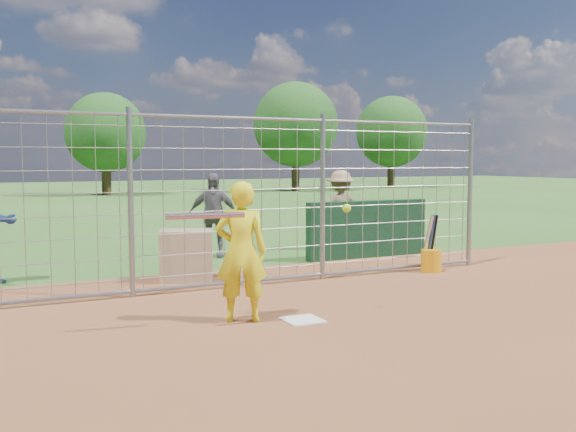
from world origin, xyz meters
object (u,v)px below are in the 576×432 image
batter (241,252)px  bystander_c (341,210)px  bystander_b (213,215)px  equipment_bin (187,256)px  bucket_with_bats (431,258)px

batter → bystander_c: bearing=-107.8°
bystander_b → bystander_c: 2.77m
equipment_bin → bystander_c: bearing=46.3°
batter → bystander_c: size_ratio=0.99×
batter → bystander_c: 6.25m
bystander_b → bucket_with_bats: bystander_b is taller
bucket_with_bats → bystander_b: bearing=130.4°
batter → equipment_bin: size_ratio=2.06×
bystander_c → bystander_b: bearing=9.4°
bystander_c → bucket_with_bats: size_ratio=1.71×
bystander_c → equipment_bin: 4.44m
bystander_b → bystander_c: (2.76, -0.19, 0.01)m
bystander_c → batter: bearing=61.7°
batter → equipment_bin: (0.18, 2.72, -0.42)m
bystander_c → bucket_with_bats: bystander_c is taller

